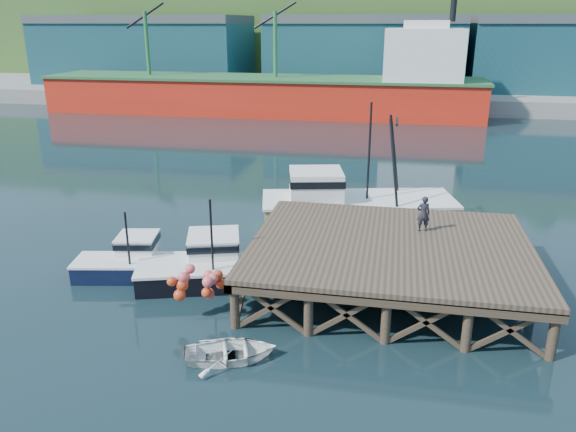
% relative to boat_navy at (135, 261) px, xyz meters
% --- Properties ---
extents(ground, '(300.00, 300.00, 0.00)m').
position_rel_boat_navy_xyz_m(ground, '(6.10, 0.97, -0.67)').
color(ground, black).
rests_on(ground, ground).
extents(wharf, '(12.00, 10.00, 2.62)m').
position_rel_boat_navy_xyz_m(wharf, '(11.60, 0.78, 1.27)').
color(wharf, brown).
rests_on(wharf, ground).
extents(far_quay, '(160.00, 40.00, 2.00)m').
position_rel_boat_navy_xyz_m(far_quay, '(6.10, 70.97, 0.33)').
color(far_quay, gray).
rests_on(far_quay, ground).
extents(warehouse_left, '(32.00, 16.00, 9.00)m').
position_rel_boat_navy_xyz_m(warehouse_left, '(-28.90, 65.97, 5.83)').
color(warehouse_left, '#1A4956').
rests_on(warehouse_left, far_quay).
extents(warehouse_mid, '(28.00, 16.00, 9.00)m').
position_rel_boat_navy_xyz_m(warehouse_mid, '(6.10, 65.97, 5.83)').
color(warehouse_mid, '#1A4956').
rests_on(warehouse_mid, far_quay).
extents(cargo_ship, '(55.50, 10.00, 13.75)m').
position_rel_boat_navy_xyz_m(cargo_ship, '(-2.37, 48.97, 2.64)').
color(cargo_ship, red).
rests_on(cargo_ship, ground).
extents(hillside, '(220.00, 50.00, 22.00)m').
position_rel_boat_navy_xyz_m(hillside, '(6.10, 100.97, 10.33)').
color(hillside, '#2D511E').
rests_on(hillside, ground).
extents(boat_navy, '(5.63, 3.43, 3.35)m').
position_rel_boat_navy_xyz_m(boat_navy, '(0.00, 0.00, 0.00)').
color(boat_navy, black).
rests_on(boat_navy, ground).
extents(boat_black, '(7.23, 5.99, 4.20)m').
position_rel_boat_navy_xyz_m(boat_black, '(3.81, 0.06, 0.10)').
color(boat_black, black).
rests_on(boat_black, ground).
extents(trawler, '(11.31, 6.11, 7.18)m').
position_rel_boat_navy_xyz_m(trawler, '(9.43, 8.17, 0.80)').
color(trawler, '#CBC383').
rests_on(trawler, ground).
extents(dinghy, '(3.76, 3.20, 0.66)m').
position_rel_boat_navy_xyz_m(dinghy, '(6.36, -5.87, -0.34)').
color(dinghy, white).
rests_on(dinghy, ground).
extents(dockworker, '(0.66, 0.50, 1.65)m').
position_rel_boat_navy_xyz_m(dockworker, '(12.98, 2.72, 2.28)').
color(dockworker, black).
rests_on(dockworker, wharf).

